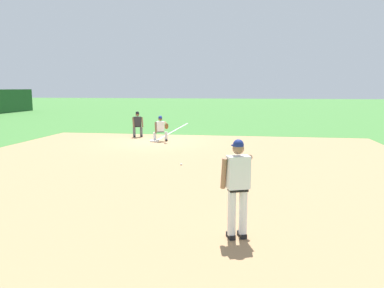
{
  "coord_description": "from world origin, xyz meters",
  "views": [
    {
      "loc": [
        -18.66,
        -4.93,
        2.77
      ],
      "look_at": [
        -8.4,
        -3.31,
        1.21
      ],
      "focal_mm": 35.0,
      "sensor_mm": 36.0,
      "label": 1
    }
  ],
  "objects_px": {
    "first_base_bag": "(154,141)",
    "first_baseman": "(161,127)",
    "pitcher": "(238,182)",
    "umpire": "(138,123)",
    "baseball": "(181,164)"
  },
  "relations": [
    {
      "from": "pitcher",
      "to": "umpire",
      "type": "relative_size",
      "value": 1.27
    },
    {
      "from": "first_baseman",
      "to": "umpire",
      "type": "bearing_deg",
      "value": 49.06
    },
    {
      "from": "first_baseman",
      "to": "first_base_bag",
      "type": "bearing_deg",
      "value": 127.61
    },
    {
      "from": "first_baseman",
      "to": "pitcher",
      "type": "bearing_deg",
      "value": -160.04
    },
    {
      "from": "first_base_bag",
      "to": "umpire",
      "type": "xyz_separation_m",
      "value": [
        1.72,
        1.42,
        0.75
      ]
    },
    {
      "from": "first_base_bag",
      "to": "first_baseman",
      "type": "height_order",
      "value": "first_baseman"
    },
    {
      "from": "baseball",
      "to": "umpire",
      "type": "relative_size",
      "value": 0.05
    },
    {
      "from": "pitcher",
      "to": "first_baseman",
      "type": "bearing_deg",
      "value": 19.96
    },
    {
      "from": "first_baseman",
      "to": "umpire",
      "type": "relative_size",
      "value": 0.92
    },
    {
      "from": "first_base_bag",
      "to": "pitcher",
      "type": "height_order",
      "value": "pitcher"
    },
    {
      "from": "first_base_bag",
      "to": "first_baseman",
      "type": "distance_m",
      "value": 0.78
    },
    {
      "from": "first_baseman",
      "to": "umpire",
      "type": "xyz_separation_m",
      "value": [
        1.49,
        1.72,
        0.06
      ]
    },
    {
      "from": "first_base_bag",
      "to": "pitcher",
      "type": "bearing_deg",
      "value": -158.44
    },
    {
      "from": "baseball",
      "to": "pitcher",
      "type": "xyz_separation_m",
      "value": [
        -6.32,
        -2.25,
        1.02
      ]
    },
    {
      "from": "baseball",
      "to": "first_baseman",
      "type": "bearing_deg",
      "value": 20.35
    }
  ]
}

